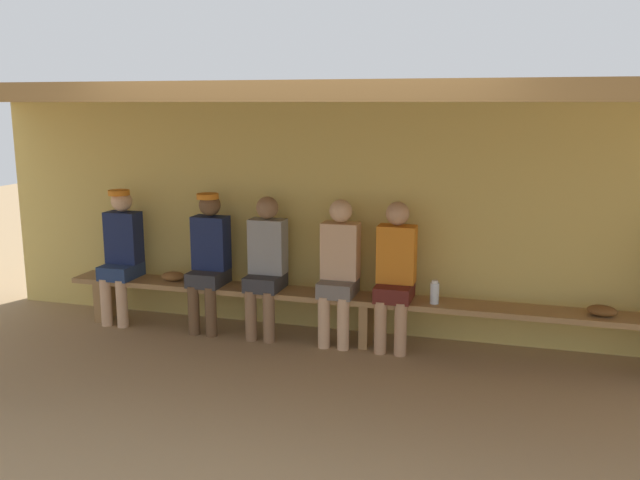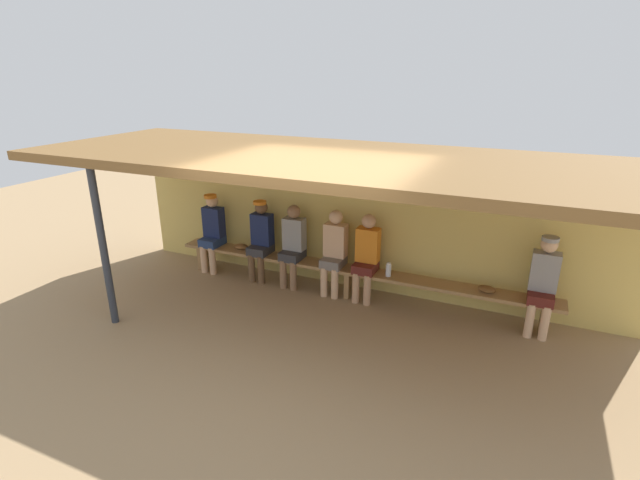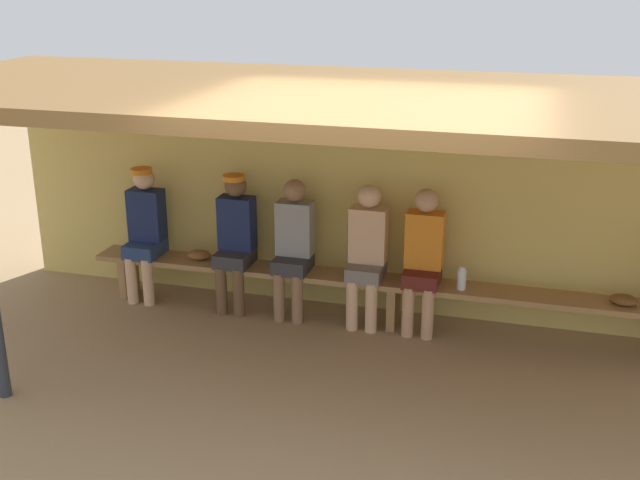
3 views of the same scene
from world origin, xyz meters
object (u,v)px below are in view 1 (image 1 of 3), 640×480
(player_with_sunglasses, at_px, (209,255))
(player_in_red, at_px, (395,270))
(baseball_glove_dark_brown, at_px, (173,276))
(baseball_glove_worn, at_px, (602,311))
(bench, at_px, (366,304))
(player_middle, at_px, (121,249))
(player_shirtless_tan, at_px, (339,266))
(player_in_blue, at_px, (266,261))
(water_bottle_orange, at_px, (435,293))

(player_with_sunglasses, xyz_separation_m, player_in_red, (1.82, -0.00, -0.02))
(baseball_glove_dark_brown, relative_size, baseball_glove_worn, 1.00)
(bench, bearing_deg, baseball_glove_worn, -0.48)
(baseball_glove_dark_brown, bearing_deg, player_middle, 172.29)
(player_shirtless_tan, xyz_separation_m, player_in_red, (0.52, 0.00, 0.00))
(baseball_glove_worn, bearing_deg, player_shirtless_tan, -168.57)
(player_with_sunglasses, xyz_separation_m, player_shirtless_tan, (1.30, -0.00, -0.02))
(player_with_sunglasses, bearing_deg, player_in_blue, -0.05)
(player_with_sunglasses, distance_m, player_in_red, 1.82)
(water_bottle_orange, bearing_deg, bench, 175.71)
(bench, xyz_separation_m, baseball_glove_worn, (2.00, -0.02, 0.12))
(bench, relative_size, water_bottle_orange, 28.63)
(player_in_blue, height_order, player_shirtless_tan, same)
(water_bottle_orange, bearing_deg, player_in_blue, 178.22)
(player_in_blue, height_order, baseball_glove_worn, player_in_blue)
(baseball_glove_worn, bearing_deg, player_in_blue, -168.45)
(player_middle, bearing_deg, bench, -0.08)
(baseball_glove_dark_brown, bearing_deg, player_shirtless_tan, -9.74)
(player_middle, bearing_deg, player_in_red, -0.01)
(bench, relative_size, player_middle, 4.46)
(player_middle, bearing_deg, player_in_blue, -0.02)
(player_shirtless_tan, distance_m, water_bottle_orange, 0.90)
(bench, bearing_deg, player_in_blue, 179.82)
(player_with_sunglasses, bearing_deg, player_in_red, -0.02)
(water_bottle_orange, height_order, baseball_glove_worn, water_bottle_orange)
(player_middle, relative_size, player_in_red, 1.01)
(water_bottle_orange, xyz_separation_m, baseball_glove_worn, (1.38, 0.03, -0.05))
(player_in_red, bearing_deg, baseball_glove_worn, -0.66)
(bench, distance_m, water_bottle_orange, 0.64)
(player_with_sunglasses, distance_m, baseball_glove_worn, 3.57)
(player_middle, height_order, player_shirtless_tan, player_middle)
(player_in_blue, relative_size, baseball_glove_worn, 5.56)
(player_in_blue, bearing_deg, baseball_glove_dark_brown, 179.11)
(bench, xyz_separation_m, player_in_red, (0.26, 0.00, 0.34))
(player_with_sunglasses, height_order, water_bottle_orange, player_with_sunglasses)
(player_in_red, bearing_deg, player_middle, 179.99)
(player_in_red, relative_size, baseball_glove_worn, 5.56)
(bench, relative_size, player_shirtless_tan, 4.49)
(player_shirtless_tan, relative_size, player_in_red, 1.00)
(player_with_sunglasses, relative_size, water_bottle_orange, 6.42)
(player_shirtless_tan, height_order, water_bottle_orange, player_shirtless_tan)
(bench, height_order, player_middle, player_middle)
(bench, height_order, player_in_blue, player_in_blue)
(bench, height_order, player_in_red, player_in_red)
(player_with_sunglasses, bearing_deg, bench, -0.13)
(baseball_glove_worn, bearing_deg, baseball_glove_dark_brown, -168.57)
(player_in_blue, relative_size, water_bottle_orange, 6.37)
(player_shirtless_tan, xyz_separation_m, water_bottle_orange, (0.88, -0.05, -0.17))
(player_in_red, bearing_deg, water_bottle_orange, -7.79)
(player_in_blue, relative_size, player_middle, 0.99)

